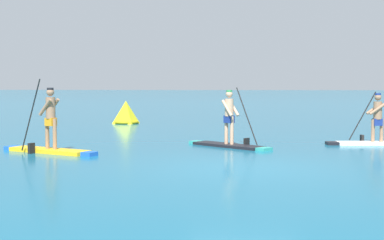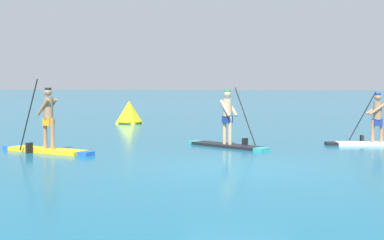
{
  "view_description": "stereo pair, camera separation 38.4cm",
  "coord_description": "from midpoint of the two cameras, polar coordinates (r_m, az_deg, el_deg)",
  "views": [
    {
      "loc": [
        0.21,
        -12.2,
        1.85
      ],
      "look_at": [
        -1.91,
        6.79,
        0.64
      ],
      "focal_mm": 51.25,
      "sensor_mm": 36.0,
      "label": 1
    },
    {
      "loc": [
        0.59,
        -12.15,
        1.85
      ],
      "look_at": [
        -1.91,
        6.79,
        0.64
      ],
      "focal_mm": 51.25,
      "sensor_mm": 36.0,
      "label": 2
    }
  ],
  "objects": [
    {
      "name": "race_marker_buoy",
      "position": [
        26.91,
        -6.14,
        0.68
      ],
      "size": [
        1.41,
        1.41,
        1.11
      ],
      "color": "yellow",
      "rests_on": "ground"
    },
    {
      "name": "paddleboarder_mid_center",
      "position": [
        16.55,
        4.4,
        -1.34
      ],
      "size": [
        2.61,
        2.18,
        1.85
      ],
      "rotation": [
        0.0,
        0.0,
        -0.67
      ],
      "color": "black",
      "rests_on": "ground"
    },
    {
      "name": "paddleboarder_far_right",
      "position": [
        18.04,
        19.47,
        -1.36
      ],
      "size": [
        3.47,
        0.91,
        1.7
      ],
      "rotation": [
        0.0,
        0.0,
        3.26
      ],
      "color": "white",
      "rests_on": "ground"
    },
    {
      "name": "paddleboarder_near_left",
      "position": [
        15.63,
        -14.2,
        -1.8
      ],
      "size": [
        3.05,
        1.59,
        2.06
      ],
      "rotation": [
        0.0,
        0.0,
        2.74
      ],
      "color": "yellow",
      "rests_on": "ground"
    },
    {
      "name": "ground",
      "position": [
        12.32,
        5.6,
        -5.04
      ],
      "size": [
        440.0,
        440.0,
        0.0
      ],
      "primitive_type": "plane",
      "color": "#145B7A"
    }
  ]
}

